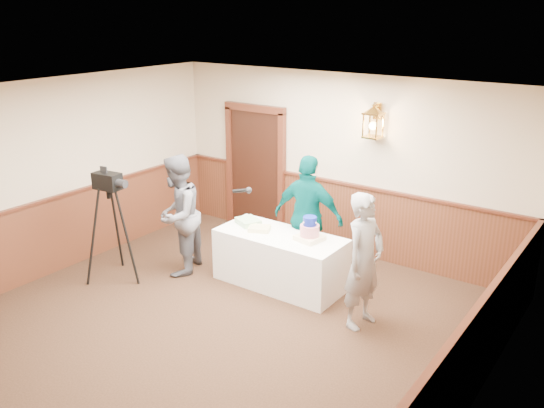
% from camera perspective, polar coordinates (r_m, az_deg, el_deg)
% --- Properties ---
extents(ground, '(7.00, 7.00, 0.00)m').
position_cam_1_polar(ground, '(6.92, -8.22, -13.68)').
color(ground, black).
rests_on(ground, ground).
extents(room_shell, '(6.02, 7.02, 2.81)m').
position_cam_1_polar(room_shell, '(6.59, -6.48, -0.59)').
color(room_shell, beige).
rests_on(room_shell, ground).
extents(display_table, '(1.80, 0.80, 0.75)m').
position_cam_1_polar(display_table, '(8.05, 0.83, -5.52)').
color(display_table, white).
rests_on(display_table, ground).
extents(tiered_cake, '(0.38, 0.38, 0.33)m').
position_cam_1_polar(tiered_cake, '(7.69, 3.75, -2.69)').
color(tiered_cake, '#FFEBBE').
rests_on(tiered_cake, display_table).
extents(sheet_cake_yellow, '(0.36, 0.33, 0.06)m').
position_cam_1_polar(sheet_cake_yellow, '(8.03, -1.25, -2.45)').
color(sheet_cake_yellow, '#E3DC88').
rests_on(sheet_cake_yellow, display_table).
extents(sheet_cake_green, '(0.42, 0.39, 0.08)m').
position_cam_1_polar(sheet_cake_green, '(8.27, -2.38, -1.75)').
color(sheet_cake_green, '#9ADA9B').
rests_on(sheet_cake_green, display_table).
extents(interviewer, '(1.61, 1.03, 1.77)m').
position_cam_1_polar(interviewer, '(8.35, -9.32, -1.10)').
color(interviewer, '#5A5A63').
rests_on(interviewer, ground).
extents(baker, '(0.49, 0.67, 1.69)m').
position_cam_1_polar(baker, '(6.97, 9.10, -5.59)').
color(baker, gray).
rests_on(baker, ground).
extents(assistant_p, '(1.09, 0.54, 1.79)m').
position_cam_1_polar(assistant_p, '(8.15, 3.62, -1.31)').
color(assistant_p, '#004E4C').
rests_on(assistant_p, ground).
extents(tv_camera_rig, '(0.62, 0.58, 1.57)m').
position_cam_1_polar(tv_camera_rig, '(8.41, -15.54, -2.71)').
color(tv_camera_rig, black).
rests_on(tv_camera_rig, ground).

